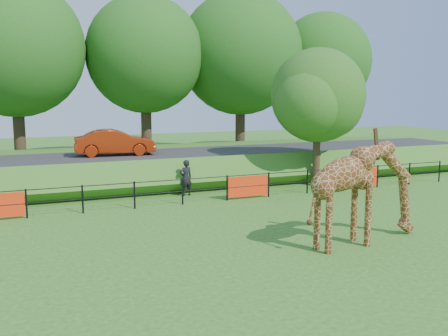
# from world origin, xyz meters

# --- Properties ---
(ground) EXTENTS (90.00, 90.00, 0.00)m
(ground) POSITION_xyz_m (0.00, 0.00, 0.00)
(ground) COLOR #2C6619
(ground) RESTS_ON ground
(giraffe) EXTENTS (4.43, 1.39, 3.11)m
(giraffe) POSITION_xyz_m (3.43, 0.71, 1.56)
(giraffe) COLOR #5B2E12
(giraffe) RESTS_ON ground
(perimeter_fence) EXTENTS (28.07, 0.10, 1.10)m
(perimeter_fence) POSITION_xyz_m (0.00, 8.00, 0.55)
(perimeter_fence) COLOR black
(perimeter_fence) RESTS_ON ground
(embankment) EXTENTS (40.00, 9.00, 1.30)m
(embankment) POSITION_xyz_m (0.00, 15.50, 0.65)
(embankment) COLOR #2C6619
(embankment) RESTS_ON ground
(road) EXTENTS (40.00, 5.00, 0.12)m
(road) POSITION_xyz_m (0.00, 14.00, 1.36)
(road) COLOR #29292B
(road) RESTS_ON embankment
(car_red) EXTENTS (4.13, 1.75, 1.33)m
(car_red) POSITION_xyz_m (-1.56, 14.29, 2.08)
(car_red) COLOR #AA290C
(car_red) RESTS_ON road
(visitor) EXTENTS (0.65, 0.48, 1.62)m
(visitor) POSITION_xyz_m (0.71, 9.67, 0.81)
(visitor) COLOR black
(visitor) RESTS_ON ground
(tree_east) EXTENTS (5.40, 4.71, 6.76)m
(tree_east) POSITION_xyz_m (7.60, 9.63, 4.28)
(tree_east) COLOR #302315
(tree_east) RESTS_ON ground
(bg_tree_line) EXTENTS (37.30, 8.80, 11.82)m
(bg_tree_line) POSITION_xyz_m (1.89, 22.00, 7.19)
(bg_tree_line) COLOR #302315
(bg_tree_line) RESTS_ON ground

